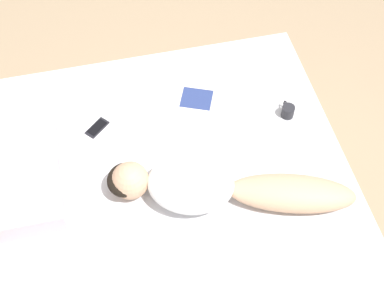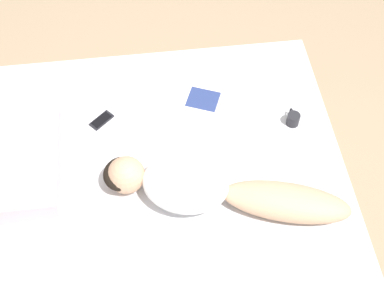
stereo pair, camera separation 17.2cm
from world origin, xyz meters
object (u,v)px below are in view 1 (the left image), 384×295
Objects in this scene: open_magazine at (193,114)px; cell_phone at (97,128)px; person at (211,186)px; coffee_mug at (288,111)px.

open_magazine is 0.57m from cell_phone.
coffee_mug is (0.43, -0.57, -0.06)m from person.
open_magazine is at bearing 76.79° from coffee_mug.
cell_phone is at bearing 59.72° from person.
cell_phone is at bearing 82.19° from coffee_mug.
person is at bearing 126.85° from coffee_mug.
person is 0.72m from coffee_mug.
person is at bearing -178.83° from cell_phone.
person is 0.79m from cell_phone.
cell_phone is (0.03, 0.57, 0.00)m from open_magazine.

